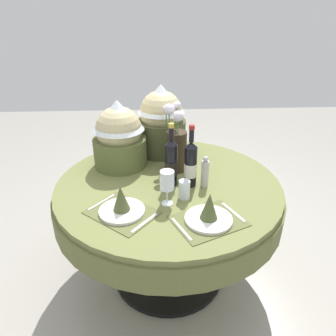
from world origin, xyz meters
name	(u,v)px	position (x,y,z in m)	size (l,w,h in m)	color
ground	(168,272)	(0.00, 0.00, 0.00)	(8.00, 8.00, 0.00)	#9E998E
dining_table	(168,200)	(0.00, 0.00, 0.62)	(1.39, 1.39, 0.75)	olive
place_setting_left	(122,205)	(-0.26, -0.31, 0.80)	(0.43, 0.42, 0.16)	brown
place_setting_right	(209,213)	(0.18, -0.40, 0.80)	(0.42, 0.38, 0.16)	brown
flower_vase	(176,144)	(0.06, 0.17, 0.93)	(0.15, 0.21, 0.44)	#332819
wine_bottle_left	(171,162)	(0.02, -0.02, 0.90)	(0.08, 0.08, 0.39)	black
wine_bottle_centre	(191,164)	(0.13, -0.04, 0.89)	(0.08, 0.08, 0.38)	black
wine_glass_left	(167,181)	(-0.02, -0.24, 0.89)	(0.08, 0.08, 0.20)	silver
tumbler_near_right	(184,190)	(0.08, -0.18, 0.80)	(0.06, 0.06, 0.11)	silver
pepper_mill	(205,173)	(0.21, -0.05, 0.84)	(0.04, 0.04, 0.19)	#B7B2AD
gift_tub_back_left	(119,133)	(-0.31, 0.26, 0.98)	(0.35, 0.35, 0.45)	#566033
gift_tub_back_centre	(161,118)	(-0.03, 0.46, 1.01)	(0.35, 0.35, 0.49)	#474C2D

